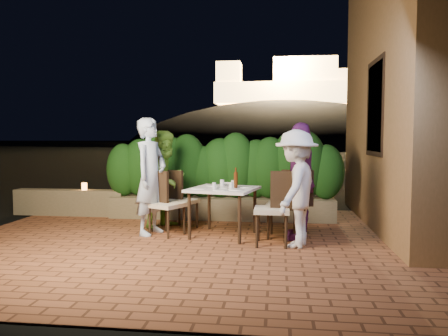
% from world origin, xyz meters
% --- Properties ---
extents(ground, '(400.00, 400.00, 0.00)m').
position_xyz_m(ground, '(0.00, 0.00, -0.02)').
color(ground, black).
rests_on(ground, ground).
extents(terrace_floor, '(7.00, 6.00, 0.15)m').
position_xyz_m(terrace_floor, '(0.00, 0.50, -0.07)').
color(terrace_floor, brown).
rests_on(terrace_floor, ground).
extents(building_wall, '(1.60, 5.00, 5.00)m').
position_xyz_m(building_wall, '(3.60, 2.00, 2.50)').
color(building_wall, olive).
rests_on(building_wall, ground).
extents(window_pane, '(0.08, 1.00, 1.40)m').
position_xyz_m(window_pane, '(2.82, 1.50, 2.00)').
color(window_pane, black).
rests_on(window_pane, building_wall).
extents(window_frame, '(0.06, 1.15, 1.55)m').
position_xyz_m(window_frame, '(2.81, 1.50, 2.00)').
color(window_frame, black).
rests_on(window_frame, building_wall).
extents(planter, '(4.20, 0.55, 0.40)m').
position_xyz_m(planter, '(0.20, 2.30, 0.20)').
color(planter, '#6D6245').
rests_on(planter, ground).
extents(hedge, '(4.00, 0.70, 1.10)m').
position_xyz_m(hedge, '(0.20, 2.30, 0.95)').
color(hedge, '#143E10').
rests_on(hedge, planter).
extents(parapet, '(2.20, 0.30, 0.50)m').
position_xyz_m(parapet, '(-2.80, 2.30, 0.25)').
color(parapet, '#6D6245').
rests_on(parapet, ground).
extents(hill, '(52.00, 40.00, 22.00)m').
position_xyz_m(hill, '(2.00, 60.00, -4.00)').
color(hill, black).
rests_on(hill, ground).
extents(fortress, '(26.00, 8.00, 8.00)m').
position_xyz_m(fortress, '(2.00, 60.00, 10.50)').
color(fortress, '#FFCC7A').
rests_on(fortress, hill).
extents(dining_table, '(1.14, 1.14, 0.75)m').
position_xyz_m(dining_table, '(0.42, 0.85, 0.38)').
color(dining_table, white).
rests_on(dining_table, ground).
extents(plate_nw, '(0.24, 0.24, 0.01)m').
position_xyz_m(plate_nw, '(0.07, 0.71, 0.76)').
color(plate_nw, white).
rests_on(plate_nw, dining_table).
extents(plate_sw, '(0.23, 0.23, 0.01)m').
position_xyz_m(plate_sw, '(0.24, 1.13, 0.76)').
color(plate_sw, white).
rests_on(plate_sw, dining_table).
extents(plate_ne, '(0.22, 0.22, 0.01)m').
position_xyz_m(plate_ne, '(0.65, 0.60, 0.76)').
color(plate_ne, white).
rests_on(plate_ne, dining_table).
extents(plate_se, '(0.22, 0.22, 0.01)m').
position_xyz_m(plate_se, '(0.78, 0.96, 0.76)').
color(plate_se, white).
rests_on(plate_se, dining_table).
extents(plate_centre, '(0.22, 0.22, 0.01)m').
position_xyz_m(plate_centre, '(0.40, 0.87, 0.76)').
color(plate_centre, white).
rests_on(plate_centre, dining_table).
extents(plate_front, '(0.23, 0.23, 0.01)m').
position_xyz_m(plate_front, '(0.42, 0.53, 0.76)').
color(plate_front, white).
rests_on(plate_front, dining_table).
extents(glass_nw, '(0.06, 0.06, 0.10)m').
position_xyz_m(glass_nw, '(0.31, 0.70, 0.80)').
color(glass_nw, silver).
rests_on(glass_nw, dining_table).
extents(glass_sw, '(0.07, 0.07, 0.11)m').
position_xyz_m(glass_sw, '(0.39, 1.01, 0.81)').
color(glass_sw, silver).
rests_on(glass_sw, dining_table).
extents(glass_ne, '(0.06, 0.06, 0.10)m').
position_xyz_m(glass_ne, '(0.56, 0.74, 0.80)').
color(glass_ne, silver).
rests_on(glass_ne, dining_table).
extents(glass_se, '(0.06, 0.06, 0.11)m').
position_xyz_m(glass_se, '(0.56, 0.97, 0.80)').
color(glass_se, silver).
rests_on(glass_se, dining_table).
extents(beer_bottle, '(0.06, 0.06, 0.31)m').
position_xyz_m(beer_bottle, '(0.61, 0.88, 0.91)').
color(beer_bottle, '#4B220C').
rests_on(beer_bottle, dining_table).
extents(bowl, '(0.23, 0.23, 0.05)m').
position_xyz_m(bowl, '(0.43, 1.17, 0.77)').
color(bowl, white).
rests_on(bowl, dining_table).
extents(chair_left_front, '(0.62, 0.62, 1.00)m').
position_xyz_m(chair_left_front, '(-0.46, 0.82, 0.50)').
color(chair_left_front, black).
rests_on(chair_left_front, ground).
extents(chair_left_back, '(0.60, 0.60, 0.97)m').
position_xyz_m(chair_left_back, '(-0.34, 1.32, 0.49)').
color(chair_left_back, black).
rests_on(chair_left_back, ground).
extents(chair_right_front, '(0.49, 0.49, 1.05)m').
position_xyz_m(chair_right_front, '(1.18, 0.39, 0.53)').
color(chair_right_front, black).
rests_on(chair_right_front, ground).
extents(chair_right_back, '(0.53, 0.53, 1.04)m').
position_xyz_m(chair_right_back, '(1.34, 0.88, 0.52)').
color(chair_right_back, black).
rests_on(chair_right_back, ground).
extents(diner_blue, '(0.61, 0.77, 1.83)m').
position_xyz_m(diner_blue, '(-0.72, 0.86, 0.92)').
color(diner_blue, '#AFC6E1').
rests_on(diner_blue, ground).
extents(diner_green, '(0.93, 1.00, 1.64)m').
position_xyz_m(diner_green, '(-0.62, 1.41, 0.82)').
color(diner_green, '#79BE3B').
rests_on(diner_green, ground).
extents(diner_white, '(0.90, 1.19, 1.63)m').
position_xyz_m(diner_white, '(1.51, 0.34, 0.82)').
color(diner_white, silver).
rests_on(diner_white, ground).
extents(diner_purple, '(0.55, 1.07, 1.75)m').
position_xyz_m(diner_purple, '(1.60, 0.83, 0.88)').
color(diner_purple, '#642369').
rests_on(diner_purple, ground).
extents(parapet_lamp, '(0.10, 0.10, 0.14)m').
position_xyz_m(parapet_lamp, '(-2.49, 2.30, 0.57)').
color(parapet_lamp, orange).
rests_on(parapet_lamp, parapet).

